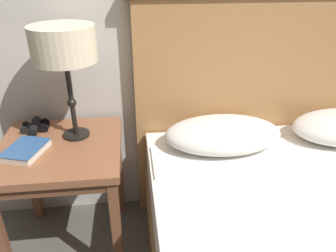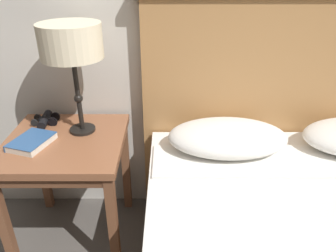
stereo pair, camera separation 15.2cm
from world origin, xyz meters
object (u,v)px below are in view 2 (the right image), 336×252
(table_lamp, at_px, (70,44))
(book_on_nightstand, at_px, (30,142))
(nightstand, at_px, (65,154))
(binoculars_pair, at_px, (44,120))

(table_lamp, bearing_deg, book_on_nightstand, -145.57)
(nightstand, distance_m, book_on_nightstand, 0.18)
(table_lamp, height_order, binoculars_pair, table_lamp)
(book_on_nightstand, relative_size, binoculars_pair, 1.46)
(nightstand, relative_size, binoculars_pair, 3.94)
(table_lamp, relative_size, book_on_nightstand, 2.28)
(book_on_nightstand, distance_m, binoculars_pair, 0.23)
(table_lamp, bearing_deg, binoculars_pair, 159.25)
(nightstand, bearing_deg, book_on_nightstand, -159.74)
(table_lamp, xyz_separation_m, binoculars_pair, (-0.22, 0.08, -0.42))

